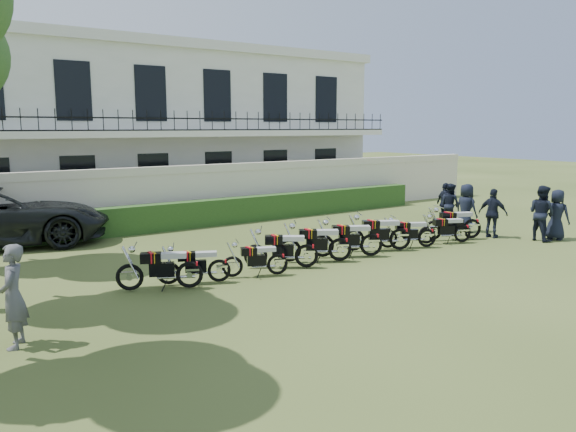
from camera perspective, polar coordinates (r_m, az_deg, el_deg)
name	(u,v)px	position (r m, az deg, el deg)	size (l,w,h in m)	color
ground	(336,260)	(16.18, 4.92, -4.48)	(100.00, 100.00, 0.00)	#3A491D
perimeter_wall	(209,193)	(22.63, -8.04, 2.36)	(30.00, 0.35, 2.30)	beige
hedge	(241,210)	(22.48, -4.81, 0.65)	(18.00, 0.60, 1.00)	#1D3E16
building	(151,128)	(27.93, -13.72, 8.67)	(20.40, 9.60, 7.40)	white
motorcycle_0	(189,268)	(13.40, -9.98, -5.24)	(1.84, 0.99, 1.09)	black
motorcycle_1	(219,265)	(13.82, -7.01, -4.96)	(1.66, 0.86, 0.97)	black
motorcycle_2	(277,259)	(14.39, -1.07, -4.41)	(1.60, 0.79, 0.93)	black
motorcycle_3	(307,250)	(15.09, 1.89, -3.48)	(1.71, 1.22, 1.09)	black
motorcycle_4	(340,244)	(15.85, 5.31, -2.83)	(1.84, 1.17, 1.14)	black
motorcycle_5	(371,239)	(16.57, 8.47, -2.35)	(1.88, 1.13, 1.15)	black
motorcycle_6	(400,234)	(17.56, 11.34, -1.76)	(1.92, 1.13, 1.16)	black
motorcycle_7	(427,233)	(18.17, 13.96, -1.73)	(1.65, 0.97, 1.00)	black
motorcycle_8	(463,229)	(19.24, 17.32, -1.29)	(1.70, 0.88, 0.99)	black
motorcycle_9	(472,224)	(19.99, 18.21, -0.76)	(1.98, 0.97, 1.14)	black
inspector	(13,296)	(10.78, -26.16, -7.34)	(0.66, 0.43, 1.82)	#5A5A5F
officer_0	(556,215)	(20.94, 25.61, 0.13)	(0.83, 0.54, 1.71)	black
officer_1	(541,213)	(20.51, 24.35, 0.27)	(0.90, 0.71, 1.86)	black
officer_2	(493,213)	(20.43, 20.10, 0.26)	(0.99, 0.41, 1.70)	black
officer_3	(466,208)	(21.22, 17.63, 0.78)	(0.86, 0.56, 1.75)	black
officer_4	(450,204)	(22.51, 16.14, 1.14)	(0.79, 0.62, 1.63)	black
officer_5	(445,204)	(22.66, 15.66, 1.21)	(0.96, 0.40, 1.63)	black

